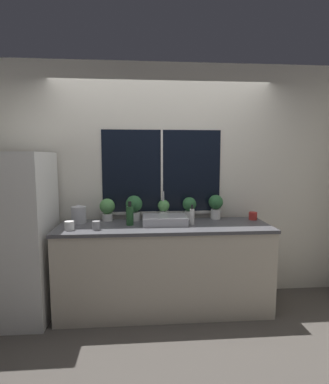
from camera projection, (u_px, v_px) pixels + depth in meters
name	position (u px, v px, depth m)	size (l,w,h in m)	color
ground_plane	(167.00, 325.00, 2.95)	(14.00, 14.00, 0.00)	#4C4742
wall_back	(162.00, 182.00, 3.51)	(8.00, 0.09, 2.70)	silver
wall_left	(0.00, 178.00, 4.11)	(0.06, 7.00, 2.70)	silver
wall_right	(304.00, 177.00, 4.45)	(0.06, 7.00, 2.70)	silver
counter	(164.00, 267.00, 3.22)	(2.24, 0.68, 0.93)	beige
refrigerator	(14.00, 236.00, 3.02)	(0.73, 0.73, 1.69)	silver
sink	(164.00, 220.00, 3.20)	(0.47, 0.38, 0.33)	#ADADB2
potted_plant_far_left	(107.00, 208.00, 3.35)	(0.17, 0.17, 0.25)	white
potted_plant_left	(134.00, 206.00, 3.38)	(0.19, 0.19, 0.28)	white
potted_plant_center	(164.00, 209.00, 3.41)	(0.13, 0.13, 0.23)	white
potted_plant_right	(189.00, 207.00, 3.43)	(0.16, 0.16, 0.26)	white
potted_plant_far_right	(216.00, 205.00, 3.45)	(0.17, 0.17, 0.28)	white
soap_bottle	(192.00, 216.00, 3.18)	(0.05, 0.05, 0.21)	white
bottle_tall	(130.00, 215.00, 3.14)	(0.08, 0.08, 0.25)	#235128
mug_white	(69.00, 226.00, 2.93)	(0.09, 0.09, 0.09)	white
mug_grey	(96.00, 225.00, 2.95)	(0.08, 0.08, 0.09)	gray
mug_red	(253.00, 216.00, 3.42)	(0.09, 0.09, 0.09)	#B72D28
kettle	(79.00, 214.00, 3.24)	(0.16, 0.16, 0.20)	#B2B2B7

